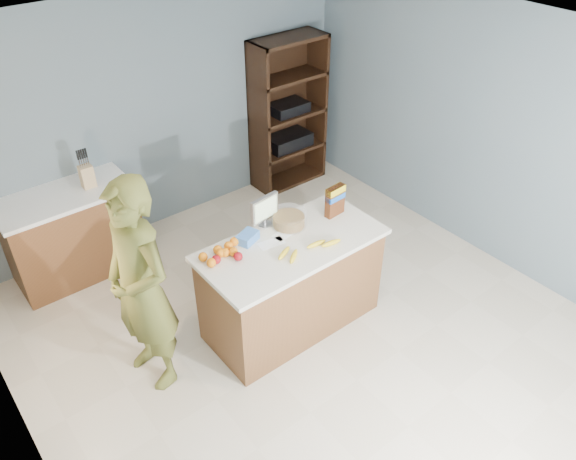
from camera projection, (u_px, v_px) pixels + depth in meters
floor at (313, 341)px, 4.92m from camera, size 4.50×5.00×0.02m
walls at (319, 178)px, 3.96m from camera, size 4.52×5.02×2.51m
counter_peninsula at (292, 287)px, 4.87m from camera, size 1.56×0.76×0.90m
back_cabinet at (73, 233)px, 5.45m from camera, size 1.24×0.62×0.90m
shelving_unit at (286, 115)px, 6.69m from camera, size 0.90×0.40×1.80m
person at (141, 289)px, 4.12m from camera, size 0.54×0.73×1.82m
knife_block at (87, 176)px, 5.23m from camera, size 0.12×0.10×0.31m
envelopes at (278, 238)px, 4.63m from camera, size 0.41×0.18×0.00m
bananas at (306, 249)px, 4.48m from camera, size 0.57×0.23×0.04m
apples at (227, 258)px, 4.36m from camera, size 0.23×0.15×0.07m
oranges at (222, 252)px, 4.43m from camera, size 0.38×0.19×0.07m
blue_carton at (248, 237)px, 4.58m from camera, size 0.21×0.18×0.08m
salad_bowl at (289, 219)px, 4.76m from camera, size 0.30×0.30×0.13m
tv at (265, 210)px, 4.69m from camera, size 0.28×0.12×0.28m
cereal_box at (335, 199)px, 4.83m from camera, size 0.19×0.08×0.28m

